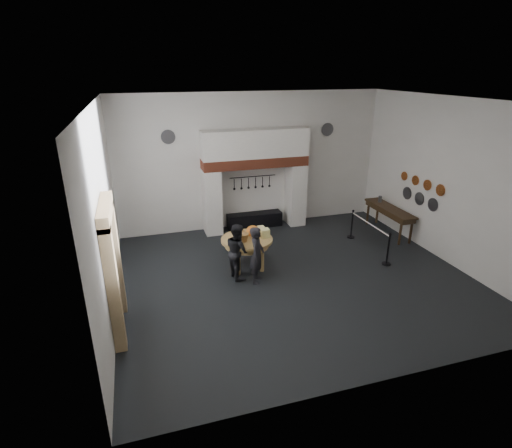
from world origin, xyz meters
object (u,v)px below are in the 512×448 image
object	(u,v)px
barrier_post_far	(352,225)
work_table	(247,240)
visitor_near	(257,255)
barrier_post_near	(388,250)
visitor_far	(238,251)
iron_range	(254,220)
side_table	(390,209)

from	to	relation	value
barrier_post_far	work_table	bearing A→B (deg)	-164.85
visitor_near	barrier_post_near	size ratio (longest dim) A/B	1.69
barrier_post_near	visitor_far	bearing A→B (deg)	172.64
iron_range	side_table	bearing A→B (deg)	-24.12
work_table	visitor_near	distance (m)	0.83
barrier_post_near	iron_range	bearing A→B (deg)	125.81
visitor_far	barrier_post_near	bearing A→B (deg)	-106.29
visitor_near	side_table	xyz separation A→B (m)	(5.13, 1.84, 0.11)
work_table	side_table	size ratio (longest dim) A/B	0.64
work_table	side_table	world-z (taller)	side_table
work_table	visitor_near	world-z (taller)	visitor_near
iron_range	side_table	distance (m)	4.53
visitor_near	side_table	world-z (taller)	visitor_near
work_table	side_table	xyz separation A→B (m)	(5.17, 1.02, 0.03)
barrier_post_near	work_table	bearing A→B (deg)	165.83
visitor_near	barrier_post_near	distance (m)	3.80
side_table	barrier_post_near	world-z (taller)	same
work_table	barrier_post_near	xyz separation A→B (m)	(3.82, -0.97, -0.39)
barrier_post_far	visitor_far	bearing A→B (deg)	-160.80
iron_range	barrier_post_near	bearing A→B (deg)	-54.19
work_table	barrier_post_far	world-z (taller)	barrier_post_far
iron_range	barrier_post_far	size ratio (longest dim) A/B	2.11
visitor_far	side_table	world-z (taller)	visitor_far
iron_range	barrier_post_near	world-z (taller)	barrier_post_near
visitor_far	iron_range	bearing A→B (deg)	-32.57
iron_range	visitor_near	size ratio (longest dim) A/B	1.25
barrier_post_near	barrier_post_far	xyz separation A→B (m)	(0.00, 2.00, 0.00)
work_table	visitor_far	bearing A→B (deg)	-130.82
visitor_near	visitor_far	xyz separation A→B (m)	(-0.40, 0.40, -0.01)
work_table	barrier_post_near	distance (m)	3.96
iron_range	visitor_far	bearing A→B (deg)	-113.64
iron_range	side_table	world-z (taller)	side_table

